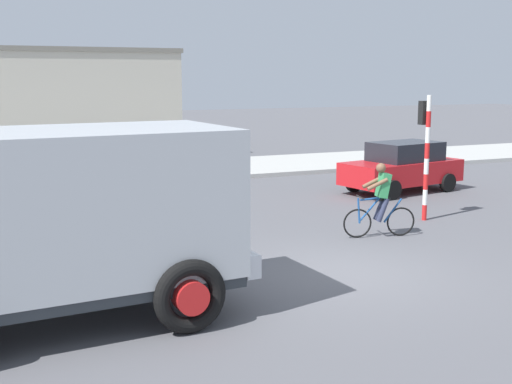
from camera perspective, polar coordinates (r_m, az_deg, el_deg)
ground_plane at (r=12.69m, az=7.19°, el=-6.94°), size 120.00×120.00×0.00m
sidewalk_far at (r=25.44m, az=-9.05°, el=1.69°), size 80.00×5.00×0.16m
truck_foreground at (r=10.14m, az=-16.84°, el=-1.85°), size 5.57×3.11×2.90m
cyclist at (r=15.46m, az=10.64°, el=-0.69°), size 1.69×0.58×1.72m
traffic_light_pole at (r=17.44m, az=14.37°, el=4.35°), size 0.24×0.43×3.20m
car_red_near at (r=21.73m, az=12.47°, el=2.15°), size 4.24×2.42×1.60m
pedestrian_near_kerb at (r=19.49m, az=-12.87°, el=1.35°), size 0.34×0.22×1.62m
building_mid_block at (r=32.14m, az=-15.20°, el=7.39°), size 8.46×6.43×4.88m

